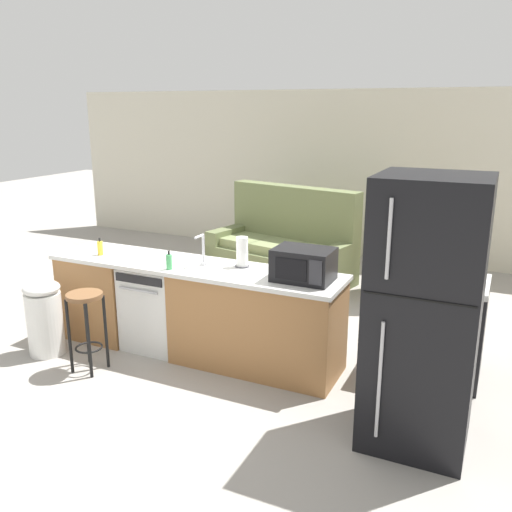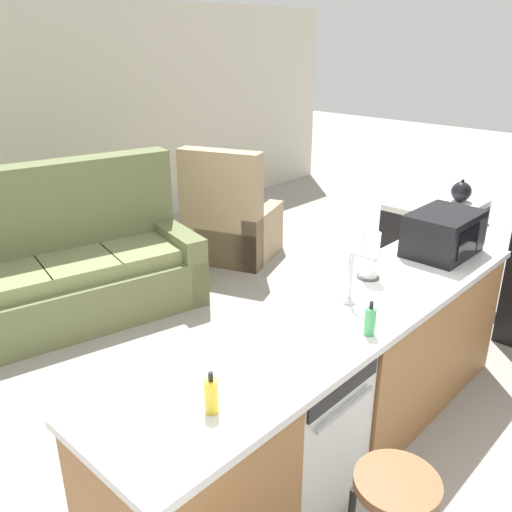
{
  "view_description": "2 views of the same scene",
  "coord_description": "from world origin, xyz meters",
  "px_view_note": "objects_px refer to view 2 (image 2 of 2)",
  "views": [
    {
      "loc": [
        2.78,
        -4.17,
        2.34
      ],
      "look_at": [
        0.74,
        0.18,
        1.01
      ],
      "focal_mm": 38.0,
      "sensor_mm": 36.0,
      "label": 1
    },
    {
      "loc": [
        -1.98,
        -1.38,
        2.24
      ],
      "look_at": [
        0.35,
        0.81,
        0.93
      ],
      "focal_mm": 38.0,
      "sensor_mm": 36.0,
      "label": 2
    }
  ],
  "objects_px": {
    "microwave": "(444,233)",
    "armchair": "(230,227)",
    "stove_range": "(431,251)",
    "couch": "(73,268)",
    "kettle": "(461,192)",
    "dish_soap_bottle": "(211,395)",
    "dishwasher": "(291,424)",
    "paper_towel_roll": "(370,256)",
    "soap_bottle": "(370,321)"
  },
  "relations": [
    {
      "from": "dishwasher",
      "to": "kettle",
      "type": "xyz_separation_m",
      "value": [
        2.77,
        0.42,
        0.56
      ]
    },
    {
      "from": "dishwasher",
      "to": "microwave",
      "type": "height_order",
      "value": "microwave"
    },
    {
      "from": "dishwasher",
      "to": "paper_towel_roll",
      "type": "relative_size",
      "value": 2.98
    },
    {
      "from": "paper_towel_roll",
      "to": "soap_bottle",
      "type": "relative_size",
      "value": 1.6
    },
    {
      "from": "stove_range",
      "to": "paper_towel_roll",
      "type": "height_order",
      "value": "paper_towel_roll"
    },
    {
      "from": "dishwasher",
      "to": "kettle",
      "type": "height_order",
      "value": "kettle"
    },
    {
      "from": "soap_bottle",
      "to": "couch",
      "type": "height_order",
      "value": "couch"
    },
    {
      "from": "dishwasher",
      "to": "couch",
      "type": "relative_size",
      "value": 0.39
    },
    {
      "from": "couch",
      "to": "paper_towel_roll",
      "type": "bearing_deg",
      "value": -76.85
    },
    {
      "from": "dishwasher",
      "to": "dish_soap_bottle",
      "type": "distance_m",
      "value": 0.83
    },
    {
      "from": "stove_range",
      "to": "paper_towel_roll",
      "type": "relative_size",
      "value": 3.19
    },
    {
      "from": "stove_range",
      "to": "paper_towel_roll",
      "type": "xyz_separation_m",
      "value": [
        -1.74,
        -0.41,
        0.59
      ]
    },
    {
      "from": "dishwasher",
      "to": "kettle",
      "type": "relative_size",
      "value": 4.1
    },
    {
      "from": "stove_range",
      "to": "kettle",
      "type": "distance_m",
      "value": 0.57
    },
    {
      "from": "dish_soap_bottle",
      "to": "paper_towel_roll",
      "type": "bearing_deg",
      "value": 9.11
    },
    {
      "from": "dishwasher",
      "to": "dish_soap_bottle",
      "type": "height_order",
      "value": "dish_soap_bottle"
    },
    {
      "from": "dishwasher",
      "to": "microwave",
      "type": "distance_m",
      "value": 1.64
    },
    {
      "from": "dishwasher",
      "to": "soap_bottle",
      "type": "xyz_separation_m",
      "value": [
        0.3,
        -0.22,
        0.55
      ]
    },
    {
      "from": "microwave",
      "to": "armchair",
      "type": "bearing_deg",
      "value": 78.83
    },
    {
      "from": "dish_soap_bottle",
      "to": "couch",
      "type": "bearing_deg",
      "value": 72.02
    },
    {
      "from": "paper_towel_roll",
      "to": "kettle",
      "type": "height_order",
      "value": "paper_towel_roll"
    },
    {
      "from": "dishwasher",
      "to": "dish_soap_bottle",
      "type": "bearing_deg",
      "value": -171.18
    },
    {
      "from": "microwave",
      "to": "kettle",
      "type": "xyz_separation_m",
      "value": [
        1.25,
        0.42,
        -0.05
      ]
    },
    {
      "from": "microwave",
      "to": "kettle",
      "type": "height_order",
      "value": "microwave"
    },
    {
      "from": "soap_bottle",
      "to": "couch",
      "type": "bearing_deg",
      "value": 90.4
    },
    {
      "from": "stove_range",
      "to": "soap_bottle",
      "type": "xyz_separation_m",
      "value": [
        -2.3,
        -0.77,
        0.52
      ]
    },
    {
      "from": "kettle",
      "to": "armchair",
      "type": "height_order",
      "value": "armchair"
    },
    {
      "from": "stove_range",
      "to": "couch",
      "type": "relative_size",
      "value": 0.42
    },
    {
      "from": "couch",
      "to": "armchair",
      "type": "bearing_deg",
      "value": -3.87
    },
    {
      "from": "couch",
      "to": "stove_range",
      "type": "bearing_deg",
      "value": -42.05
    },
    {
      "from": "armchair",
      "to": "dishwasher",
      "type": "bearing_deg",
      "value": -128.68
    },
    {
      "from": "kettle",
      "to": "dishwasher",
      "type": "bearing_deg",
      "value": -171.32
    },
    {
      "from": "couch",
      "to": "armchair",
      "type": "xyz_separation_m",
      "value": [
        1.74,
        -0.12,
        -0.04
      ]
    },
    {
      "from": "soap_bottle",
      "to": "dish_soap_bottle",
      "type": "height_order",
      "value": "same"
    },
    {
      "from": "dishwasher",
      "to": "stove_range",
      "type": "distance_m",
      "value": 2.66
    },
    {
      "from": "dish_soap_bottle",
      "to": "dishwasher",
      "type": "bearing_deg",
      "value": 8.82
    },
    {
      "from": "dish_soap_bottle",
      "to": "armchair",
      "type": "height_order",
      "value": "armchair"
    },
    {
      "from": "microwave",
      "to": "armchair",
      "type": "height_order",
      "value": "armchair"
    },
    {
      "from": "dish_soap_bottle",
      "to": "couch",
      "type": "xyz_separation_m",
      "value": [
        0.89,
        2.73,
        -0.58
      ]
    },
    {
      "from": "dishwasher",
      "to": "couch",
      "type": "bearing_deg",
      "value": 83.94
    },
    {
      "from": "microwave",
      "to": "soap_bottle",
      "type": "height_order",
      "value": "microwave"
    },
    {
      "from": "paper_towel_roll",
      "to": "soap_bottle",
      "type": "bearing_deg",
      "value": -147.29
    },
    {
      "from": "dishwasher",
      "to": "soap_bottle",
      "type": "distance_m",
      "value": 0.67
    },
    {
      "from": "stove_range",
      "to": "kettle",
      "type": "bearing_deg",
      "value": -36.68
    },
    {
      "from": "microwave",
      "to": "dishwasher",
      "type": "bearing_deg",
      "value": 179.95
    },
    {
      "from": "microwave",
      "to": "soap_bottle",
      "type": "relative_size",
      "value": 2.84
    },
    {
      "from": "soap_bottle",
      "to": "kettle",
      "type": "relative_size",
      "value": 0.86
    },
    {
      "from": "paper_towel_roll",
      "to": "dishwasher",
      "type": "bearing_deg",
      "value": -170.69
    },
    {
      "from": "dishwasher",
      "to": "stove_range",
      "type": "bearing_deg",
      "value": 11.91
    },
    {
      "from": "soap_bottle",
      "to": "couch",
      "type": "relative_size",
      "value": 0.08
    }
  ]
}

